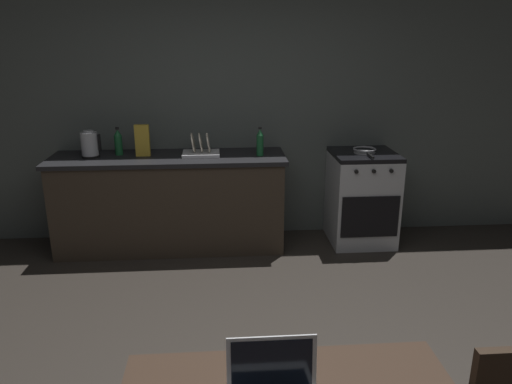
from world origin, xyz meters
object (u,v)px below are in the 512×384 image
(stove_oven, at_px, (362,198))
(bottle, at_px, (260,142))
(electric_kettle, at_px, (90,145))
(cereal_box, at_px, (142,140))
(bottle_b, at_px, (118,142))
(frying_pan, at_px, (365,151))
(dish_rack, at_px, (201,150))

(stove_oven, relative_size, bottle, 3.36)
(stove_oven, xyz_separation_m, electric_kettle, (-2.55, 0.00, 0.57))
(stove_oven, height_order, bottle, bottle)
(cereal_box, height_order, bottle_b, cereal_box)
(bottle, distance_m, frying_pan, 1.00)
(stove_oven, bearing_deg, bottle_b, 177.95)
(frying_pan, height_order, dish_rack, dish_rack)
(stove_oven, xyz_separation_m, bottle, (-1.00, -0.05, 0.58))
(bottle, height_order, cereal_box, cereal_box)
(bottle, relative_size, cereal_box, 0.93)
(electric_kettle, distance_m, bottle, 1.54)
(stove_oven, distance_m, bottle_b, 2.38)
(electric_kettle, distance_m, bottle_b, 0.25)
(bottle, bearing_deg, electric_kettle, 178.15)
(electric_kettle, bearing_deg, bottle, -1.85)
(electric_kettle, distance_m, cereal_box, 0.47)
(electric_kettle, xyz_separation_m, bottle_b, (0.24, 0.08, 0.00))
(cereal_box, height_order, dish_rack, cereal_box)
(stove_oven, bearing_deg, dish_rack, 179.91)
(stove_oven, height_order, cereal_box, cereal_box)
(stove_oven, bearing_deg, electric_kettle, 179.94)
(frying_pan, bearing_deg, dish_rack, 178.87)
(cereal_box, bearing_deg, dish_rack, -2.16)
(stove_oven, relative_size, electric_kettle, 3.65)
(frying_pan, bearing_deg, bottle_b, 177.25)
(frying_pan, relative_size, dish_rack, 1.15)
(dish_rack, height_order, bottle_b, bottle_b)
(frying_pan, distance_m, bottle_b, 2.30)
(stove_oven, height_order, dish_rack, dish_rack)
(stove_oven, relative_size, cereal_box, 3.12)
(bottle, relative_size, dish_rack, 0.79)
(frying_pan, distance_m, dish_rack, 1.54)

